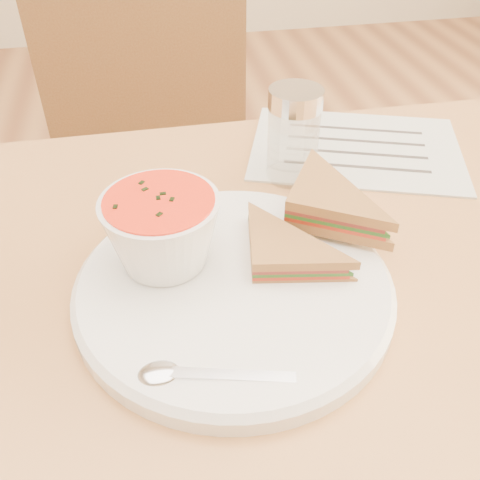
{
  "coord_description": "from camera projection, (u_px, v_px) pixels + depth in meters",
  "views": [
    {
      "loc": [
        -0.14,
        -0.37,
        1.12
      ],
      "look_at": [
        -0.06,
        0.01,
        0.8
      ],
      "focal_mm": 40.0,
      "sensor_mm": 36.0,
      "label": 1
    }
  ],
  "objects": [
    {
      "name": "dining_table",
      "position": [
        284.0,
        467.0,
        0.77
      ],
      "size": [
        1.0,
        0.7,
        0.75
      ],
      "primitive_type": null,
      "color": "#A56133",
      "rests_on": "floor"
    },
    {
      "name": "chair_far",
      "position": [
        159.0,
        233.0,
        1.07
      ],
      "size": [
        0.42,
        0.42,
        0.9
      ],
      "primitive_type": null,
      "rotation": [
        0.0,
        0.0,
        3.09
      ],
      "color": "brown",
      "rests_on": "floor"
    },
    {
      "name": "plate",
      "position": [
        234.0,
        288.0,
        0.51
      ],
      "size": [
        0.36,
        0.36,
        0.02
      ],
      "primitive_type": null,
      "rotation": [
        0.0,
        0.0,
        -0.2
      ],
      "color": "white",
      "rests_on": "dining_table"
    },
    {
      "name": "soup_bowl",
      "position": [
        163.0,
        234.0,
        0.5
      ],
      "size": [
        0.14,
        0.14,
        0.08
      ],
      "primitive_type": null,
      "rotation": [
        0.0,
        0.0,
        0.26
      ],
      "color": "white",
      "rests_on": "plate"
    },
    {
      "name": "sandwich_half_a",
      "position": [
        252.0,
        277.0,
        0.49
      ],
      "size": [
        0.11,
        0.11,
        0.03
      ],
      "primitive_type": null,
      "rotation": [
        0.0,
        0.0,
        -0.17
      ],
      "color": "#A6703A",
      "rests_on": "plate"
    },
    {
      "name": "sandwich_half_b",
      "position": [
        284.0,
        215.0,
        0.54
      ],
      "size": [
        0.15,
        0.15,
        0.03
      ],
      "primitive_type": null,
      "rotation": [
        0.0,
        0.0,
        -0.54
      ],
      "color": "#A6703A",
      "rests_on": "plate"
    },
    {
      "name": "spoon",
      "position": [
        222.0,
        376.0,
        0.42
      ],
      "size": [
        0.17,
        0.07,
        0.01
      ],
      "primitive_type": null,
      "rotation": [
        0.0,
        0.0,
        -0.24
      ],
      "color": "silver",
      "rests_on": "plate"
    },
    {
      "name": "paper_menu",
      "position": [
        356.0,
        148.0,
        0.74
      ],
      "size": [
        0.34,
        0.29,
        0.0
      ],
      "primitive_type": null,
      "rotation": [
        0.0,
        0.0,
        -0.34
      ],
      "color": "silver",
      "rests_on": "dining_table"
    },
    {
      "name": "condiment_shaker",
      "position": [
        293.0,
        135.0,
        0.65
      ],
      "size": [
        0.07,
        0.07,
        0.12
      ],
      "primitive_type": null,
      "rotation": [
        0.0,
        0.0,
        -0.03
      ],
      "color": "silver",
      "rests_on": "dining_table"
    }
  ]
}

